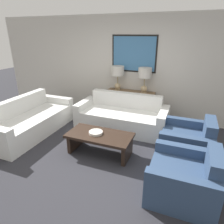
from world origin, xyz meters
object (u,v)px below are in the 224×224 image
Objects in this scene: couch_by_side at (31,121)px; coffee_table at (100,139)px; table_lamp_left at (118,73)px; console_table at (130,105)px; table_lamp_right at (145,75)px; couch_by_back_wall at (122,117)px; decorative_bowl at (96,132)px; armchair_near_back_wall at (187,142)px; armchair_near_camera at (184,179)px.

coffee_table is at bearing -6.23° from couch_by_side.
table_lamp_left reaches higher than couch_by_side.
table_lamp_right reaches higher than console_table.
couch_by_back_wall reaches higher than decorative_bowl.
decorative_bowl is 1.74m from armchair_near_back_wall.
couch_by_back_wall is at bearing 156.16° from armchair_near_back_wall.
couch_by_back_wall is 1.24m from decorative_bowl.
armchair_near_back_wall is (1.64, 0.55, -0.16)m from decorative_bowl.
armchair_near_camera is at bearing -18.23° from decorative_bowl.
couch_by_back_wall is 1.23m from coffee_table.
console_table is 0.91m from table_lamp_left.
armchair_near_back_wall is (1.90, -1.34, -0.94)m from table_lamp_left.
couch_by_back_wall is 2.35m from armchair_near_camera.
console_table is at bearing 139.08° from armchair_near_back_wall.
couch_by_back_wall reaches higher than armchair_near_back_wall.
decorative_bowl reaches higher than coffee_table.
table_lamp_right is at bearing 76.23° from decorative_bowl.
couch_by_back_wall is 1.69m from armchair_near_back_wall.
table_lamp_right reaches higher than decorative_bowl.
armchair_near_back_wall reaches higher than decorative_bowl.
couch_by_side is at bearing -174.35° from armchair_near_back_wall.
decorative_bowl is at bearing -103.77° from table_lamp_right.
couch_by_back_wall is at bearing 131.05° from armchair_near_camera.
couch_by_back_wall and couch_by_side have the same top height.
table_lamp_left is 3.22m from armchair_near_camera.
armchair_near_camera is (1.57, -0.54, -0.03)m from coffee_table.
table_lamp_right is at bearing 115.98° from armchair_near_camera.
couch_by_back_wall is at bearing -61.22° from table_lamp_left.
armchair_near_back_wall is at bearing 18.43° from decorative_bowl.
table_lamp_left is (-0.36, -0.00, 0.83)m from console_table.
table_lamp_left is at bearing 118.78° from couch_by_back_wall.
coffee_table is (1.87, -0.20, 0.02)m from couch_by_side.
table_lamp_right is 2.43× the size of decorative_bowl.
armchair_near_back_wall is (1.54, -0.68, -0.00)m from couch_by_back_wall.
decorative_bowl is (1.79, -0.21, 0.15)m from couch_by_side.
decorative_bowl is at bearing -82.20° from table_lamp_left.
couch_by_side is at bearing 173.77° from coffee_table.
table_lamp_right is at bearing 131.49° from armchair_near_back_wall.
armchair_near_back_wall is at bearing -35.10° from table_lamp_left.
armchair_near_camera is at bearing -12.30° from couch_by_side.
armchair_near_back_wall reaches higher than console_table.
table_lamp_left reaches higher than decorative_bowl.
decorative_bowl is (-0.10, -1.23, 0.15)m from couch_by_back_wall.
couch_by_side is 3.45m from armchair_near_back_wall.
coffee_table is (-0.38, -1.88, -0.91)m from table_lamp_right.
armchair_near_camera is (1.64, -0.54, -0.16)m from decorative_bowl.
couch_by_side reaches higher than decorative_bowl.
couch_by_back_wall is (0.36, -0.66, -0.93)m from table_lamp_left.
table_lamp_right is 0.52× the size of coffee_table.
decorative_bowl is 0.29× the size of armchair_near_camera.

